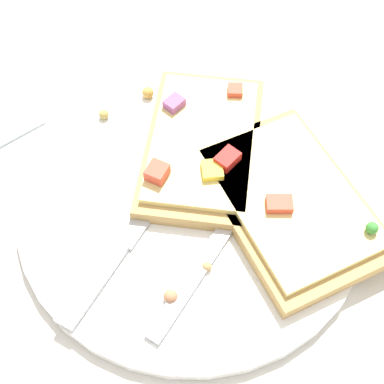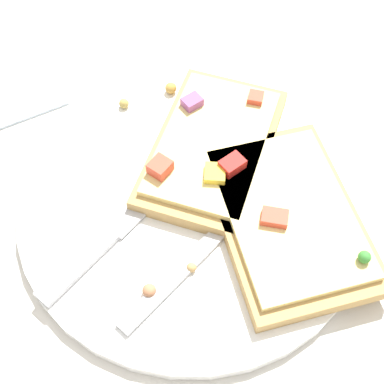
# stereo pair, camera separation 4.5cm
# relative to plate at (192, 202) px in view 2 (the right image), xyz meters

# --- Properties ---
(ground_plane) EXTENTS (4.00, 4.00, 0.00)m
(ground_plane) POSITION_rel_plate_xyz_m (0.00, 0.00, -0.01)
(ground_plane) COLOR beige
(plate) EXTENTS (0.30, 0.30, 0.01)m
(plate) POSITION_rel_plate_xyz_m (0.00, 0.00, 0.00)
(plate) COLOR white
(plate) RESTS_ON ground
(fork) EXTENTS (0.20, 0.09, 0.01)m
(fork) POSITION_rel_plate_xyz_m (-0.01, 0.04, 0.01)
(fork) COLOR #B7B7BC
(fork) RESTS_ON plate
(knife) EXTENTS (0.20, 0.09, 0.01)m
(knife) POSITION_rel_plate_xyz_m (0.07, -0.00, 0.01)
(knife) COLOR #B7B7BC
(knife) RESTS_ON plate
(pizza_slice_main) EXTENTS (0.19, 0.18, 0.03)m
(pizza_slice_main) POSITION_rel_plate_xyz_m (-0.04, -0.03, 0.02)
(pizza_slice_main) COLOR tan
(pizza_slice_main) RESTS_ON plate
(pizza_slice_corner) EXTENTS (0.14, 0.19, 0.03)m
(pizza_slice_corner) POSITION_rel_plate_xyz_m (-0.06, 0.06, 0.02)
(pizza_slice_corner) COLOR tan
(pizza_slice_corner) RESTS_ON plate
(crumb_scatter) EXTENTS (0.12, 0.19, 0.01)m
(crumb_scatter) POSITION_rel_plate_xyz_m (0.01, -0.04, 0.01)
(crumb_scatter) COLOR tan
(crumb_scatter) RESTS_ON plate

